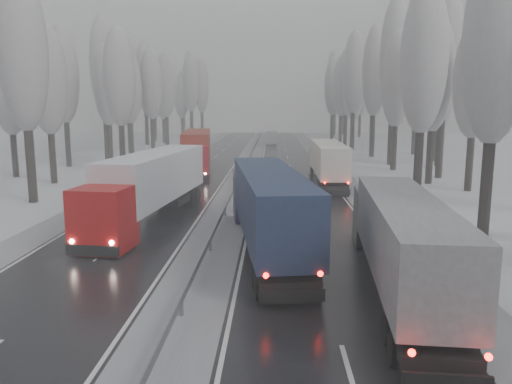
# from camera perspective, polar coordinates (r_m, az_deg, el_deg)

# --- Properties ---
(ground) EXTENTS (260.00, 260.00, 0.00)m
(ground) POSITION_cam_1_polar(r_m,az_deg,el_deg) (14.49, -11.52, -20.15)
(ground) COLOR silver
(ground) RESTS_ON ground
(carriageway_right) EXTENTS (7.50, 200.00, 0.03)m
(carriageway_right) POSITION_cam_1_polar(r_m,az_deg,el_deg) (42.86, 4.76, 0.04)
(carriageway_right) COLOR black
(carriageway_right) RESTS_ON ground
(carriageway_left) EXTENTS (7.50, 200.00, 0.03)m
(carriageway_left) POSITION_cam_1_polar(r_m,az_deg,el_deg) (43.62, -9.15, 0.12)
(carriageway_left) COLOR black
(carriageway_left) RESTS_ON ground
(median_slush) EXTENTS (3.00, 200.00, 0.04)m
(median_slush) POSITION_cam_1_polar(r_m,az_deg,el_deg) (42.92, -2.26, 0.09)
(median_slush) COLOR #9DA0A5
(median_slush) RESTS_ON ground
(shoulder_right) EXTENTS (2.40, 200.00, 0.04)m
(shoulder_right) POSITION_cam_1_polar(r_m,az_deg,el_deg) (43.38, 11.31, 0.01)
(shoulder_right) COLOR #9DA0A5
(shoulder_right) RESTS_ON ground
(shoulder_left) EXTENTS (2.40, 200.00, 0.04)m
(shoulder_left) POSITION_cam_1_polar(r_m,az_deg,el_deg) (44.83, -15.37, 0.16)
(shoulder_left) COLOR #9DA0A5
(shoulder_left) RESTS_ON ground
(median_guardrail) EXTENTS (0.12, 200.00, 0.76)m
(median_guardrail) POSITION_cam_1_polar(r_m,az_deg,el_deg) (42.81, -2.26, 0.85)
(median_guardrail) COLOR slate
(median_guardrail) RESTS_ON ground
(tree_16) EXTENTS (3.60, 3.60, 16.53)m
(tree_16) POSITION_cam_1_polar(r_m,az_deg,el_deg) (30.51, 25.89, 15.34)
(tree_16) COLOR black
(tree_16) RESTS_ON ground
(tree_18) EXTENTS (3.60, 3.60, 16.58)m
(tree_18) POSITION_cam_1_polar(r_m,az_deg,el_deg) (41.00, 18.64, 14.13)
(tree_18) COLOR black
(tree_18) RESTS_ON ground
(tree_19) EXTENTS (3.60, 3.60, 14.57)m
(tree_19) POSITION_cam_1_polar(r_m,az_deg,el_deg) (46.47, 23.78, 11.65)
(tree_19) COLOR black
(tree_19) RESTS_ON ground
(tree_20) EXTENTS (3.60, 3.60, 15.71)m
(tree_20) POSITION_cam_1_polar(r_m,az_deg,el_deg) (49.70, 19.72, 12.56)
(tree_20) COLOR black
(tree_20) RESTS_ON ground
(tree_21) EXTENTS (3.60, 3.60, 18.62)m
(tree_21) POSITION_cam_1_polar(r_m,az_deg,el_deg) (54.32, 20.84, 14.17)
(tree_21) COLOR black
(tree_21) RESTS_ON ground
(tree_22) EXTENTS (3.60, 3.60, 15.86)m
(tree_22) POSITION_cam_1_polar(r_m,az_deg,el_deg) (59.53, 15.82, 12.28)
(tree_22) COLOR black
(tree_22) RESTS_ON ground
(tree_23) EXTENTS (3.60, 3.60, 13.55)m
(tree_23) POSITION_cam_1_polar(r_m,az_deg,el_deg) (65.03, 20.39, 10.50)
(tree_23) COLOR black
(tree_23) RESTS_ON ground
(tree_24) EXTENTS (3.60, 3.60, 20.49)m
(tree_24) POSITION_cam_1_polar(r_m,az_deg,el_deg) (65.20, 15.55, 14.63)
(tree_24) COLOR black
(tree_24) RESTS_ON ground
(tree_25) EXTENTS (3.60, 3.60, 19.44)m
(tree_25) POSITION_cam_1_polar(r_m,az_deg,el_deg) (70.84, 20.36, 13.43)
(tree_25) COLOR black
(tree_25) RESTS_ON ground
(tree_26) EXTENTS (3.60, 3.60, 18.78)m
(tree_26) POSITION_cam_1_polar(r_m,az_deg,el_deg) (75.04, 13.40, 13.19)
(tree_26) COLOR black
(tree_26) RESTS_ON ground
(tree_27) EXTENTS (3.60, 3.60, 17.62)m
(tree_27) POSITION_cam_1_polar(r_m,az_deg,el_deg) (80.53, 17.92, 12.21)
(tree_27) COLOR black
(tree_27) RESTS_ON ground
(tree_28) EXTENTS (3.60, 3.60, 19.62)m
(tree_28) POSITION_cam_1_polar(r_m,az_deg,el_deg) (85.36, 11.15, 13.17)
(tree_28) COLOR black
(tree_28) RESTS_ON ground
(tree_29) EXTENTS (3.60, 3.60, 18.11)m
(tree_29) POSITION_cam_1_polar(r_m,az_deg,el_deg) (90.64, 15.44, 12.19)
(tree_29) COLOR black
(tree_29) RESTS_ON ground
(tree_30) EXTENTS (3.60, 3.60, 17.86)m
(tree_30) POSITION_cam_1_polar(r_m,az_deg,el_deg) (94.96, 10.32, 12.15)
(tree_30) COLOR black
(tree_30) RESTS_ON ground
(tree_31) EXTENTS (3.60, 3.60, 18.58)m
(tree_31) POSITION_cam_1_polar(r_m,az_deg,el_deg) (99.91, 13.43, 12.18)
(tree_31) COLOR black
(tree_31) RESTS_ON ground
(tree_32) EXTENTS (3.60, 3.60, 17.33)m
(tree_32) POSITION_cam_1_polar(r_m,az_deg,el_deg) (102.39, 9.74, 11.79)
(tree_32) COLOR black
(tree_32) RESTS_ON ground
(tree_33) EXTENTS (3.60, 3.60, 14.33)m
(tree_33) POSITION_cam_1_polar(r_m,az_deg,el_deg) (106.74, 11.12, 10.62)
(tree_33) COLOR black
(tree_33) RESTS_ON ground
(tree_34) EXTENTS (3.60, 3.60, 17.63)m
(tree_34) POSITION_cam_1_polar(r_m,az_deg,el_deg) (109.33, 8.76, 11.77)
(tree_34) COLOR black
(tree_34) RESTS_ON ground
(tree_35) EXTENTS (3.60, 3.60, 18.25)m
(tree_35) POSITION_cam_1_polar(r_m,az_deg,el_deg) (114.71, 13.20, 11.72)
(tree_35) COLOR black
(tree_35) RESTS_ON ground
(tree_36) EXTENTS (3.60, 3.60, 20.23)m
(tree_36) POSITION_cam_1_polar(r_m,az_deg,el_deg) (119.32, 8.86, 12.38)
(tree_36) COLOR black
(tree_36) RESTS_ON ground
(tree_37) EXTENTS (3.60, 3.60, 16.37)m
(tree_37) POSITION_cam_1_polar(r_m,az_deg,el_deg) (124.18, 11.87, 11.04)
(tree_37) COLOR black
(tree_37) RESTS_ON ground
(tree_38) EXTENTS (3.60, 3.60, 17.97)m
(tree_38) POSITION_cam_1_polar(r_m,az_deg,el_deg) (129.94, 9.04, 11.51)
(tree_38) COLOR black
(tree_38) RESTS_ON ground
(tree_39) EXTENTS (3.60, 3.60, 16.19)m
(tree_39) POSITION_cam_1_polar(r_m,az_deg,el_deg) (134.24, 10.03, 10.93)
(tree_39) COLOR black
(tree_39) RESTS_ON ground
(tree_58) EXTENTS (3.60, 3.60, 17.21)m
(tree_58) POSITION_cam_1_polar(r_m,az_deg,el_deg) (41.24, -25.16, 14.27)
(tree_58) COLOR black
(tree_58) RESTS_ON ground
(tree_60) EXTENTS (3.60, 3.60, 14.84)m
(tree_60) POSITION_cam_1_polar(r_m,az_deg,el_deg) (50.94, -22.74, 11.67)
(tree_60) COLOR black
(tree_60) RESTS_ON ground
(tree_61) EXTENTS (3.60, 3.60, 13.95)m
(tree_61) POSITION_cam_1_polar(r_m,az_deg,el_deg) (57.05, -26.38, 10.55)
(tree_61) COLOR black
(tree_61) RESTS_ON ground
(tree_62) EXTENTS (3.60, 3.60, 16.04)m
(tree_62) POSITION_cam_1_polar(r_m,az_deg,el_deg) (58.57, -15.37, 12.46)
(tree_62) COLOR black
(tree_62) RESTS_ON ground
(tree_63) EXTENTS (3.60, 3.60, 16.88)m
(tree_63) POSITION_cam_1_polar(r_m,az_deg,el_deg) (65.04, -21.14, 12.33)
(tree_63) COLOR black
(tree_63) RESTS_ON ground
(tree_64) EXTENTS (3.60, 3.60, 15.42)m
(tree_64) POSITION_cam_1_polar(r_m,az_deg,el_deg) (68.41, -16.62, 11.62)
(tree_64) COLOR black
(tree_64) RESTS_ON ground
(tree_65) EXTENTS (3.60, 3.60, 19.48)m
(tree_65) POSITION_cam_1_polar(r_m,az_deg,el_deg) (72.91, -17.07, 13.50)
(tree_65) COLOR black
(tree_65) RESTS_ON ground
(tree_66) EXTENTS (3.60, 3.60, 15.23)m
(tree_66) POSITION_cam_1_polar(r_m,az_deg,el_deg) (77.58, -14.25, 11.36)
(tree_66) COLOR black
(tree_66) RESTS_ON ground
(tree_67) EXTENTS (3.60, 3.60, 17.09)m
(tree_67) POSITION_cam_1_polar(r_m,az_deg,el_deg) (81.85, -14.45, 12.08)
(tree_67) COLOR black
(tree_67) RESTS_ON ground
(tree_68) EXTENTS (3.60, 3.60, 16.65)m
(tree_68) POSITION_cam_1_polar(r_m,az_deg,el_deg) (83.75, -11.92, 11.92)
(tree_68) COLOR black
(tree_68) RESTS_ON ground
(tree_69) EXTENTS (3.60, 3.60, 19.35)m
(tree_69) POSITION_cam_1_polar(r_m,az_deg,el_deg) (88.94, -14.44, 12.79)
(tree_69) COLOR black
(tree_69) RESTS_ON ground
(tree_70) EXTENTS (3.60, 3.60, 17.09)m
(tree_70) POSITION_cam_1_polar(r_m,az_deg,el_deg) (93.52, -10.27, 11.89)
(tree_70) COLOR black
(tree_70) RESTS_ON ground
(tree_71) EXTENTS (3.60, 3.60, 19.61)m
(tree_71) POSITION_cam_1_polar(r_m,az_deg,el_deg) (98.57, -12.57, 12.63)
(tree_71) COLOR black
(tree_71) RESTS_ON ground
(tree_72) EXTENTS (3.60, 3.60, 15.11)m
(tree_72) POSITION_cam_1_polar(r_m,az_deg,el_deg) (103.16, -10.58, 10.96)
(tree_72) COLOR black
(tree_72) RESTS_ON ground
(tree_73) EXTENTS (3.60, 3.60, 17.22)m
(tree_73) POSITION_cam_1_polar(r_m,az_deg,el_deg) (107.74, -11.67, 11.58)
(tree_73) COLOR black
(tree_73) RESTS_ON ground
(tree_74) EXTENTS (3.60, 3.60, 19.68)m
(tree_74) POSITION_cam_1_polar(r_m,az_deg,el_deg) (113.14, -7.48, 12.39)
(tree_74) COLOR black
(tree_74) RESTS_ON ground
(tree_75) EXTENTS (3.60, 3.60, 18.60)m
(tree_75) POSITION_cam_1_polar(r_m,az_deg,el_deg) (118.82, -11.59, 11.81)
(tree_75) COLOR black
(tree_75) RESTS_ON ground
(tree_76) EXTENTS (3.60, 3.60, 18.55)m
(tree_76) POSITION_cam_1_polar(r_m,az_deg,el_deg) (122.23, -6.26, 11.86)
(tree_76) COLOR black
(tree_76) RESTS_ON ground
(tree_77) EXTENTS (3.60, 3.60, 14.32)m
(tree_77) POSITION_cam_1_polar(r_m,az_deg,el_deg) (127.00, -8.52, 10.52)
(tree_77) COLOR black
(tree_77) RESTS_ON ground
(tree_78) EXTENTS (3.60, 3.60, 19.55)m
(tree_78) POSITION_cam_1_polar(r_m,az_deg,el_deg) (129.30, -7.41, 12.00)
(tree_78) COLOR black
(tree_78) RESTS_ON ground
(tree_79) EXTENTS (3.60, 3.60, 17.07)m
(tree_79) POSITION_cam_1_polar(r_m,az_deg,el_deg) (133.65, -8.31, 11.23)
(tree_79) COLOR black
(tree_79) RESTS_ON ground
(truck_grey_tarp) EXTENTS (3.61, 15.14, 3.85)m
(truck_grey_tarp) POSITION_cam_1_polar(r_m,az_deg,el_deg) (20.27, 16.06, -4.74)
(truck_grey_tarp) COLOR #4D4C51
(truck_grey_tarp) RESTS_ON ground
(truck_blue_box) EXTENTS (4.66, 16.39, 4.17)m
(truck_blue_box) POSITION_cam_1_polar(r_m,az_deg,el_deg) (24.86, 1.26, -1.29)
(truck_blue_box) COLOR #1D1E4A
(truck_blue_box) RESTS_ON ground
(truck_cream_box) EXTENTS (2.54, 15.39, 3.94)m
(truck_cream_box) POSITION_cam_1_polar(r_m,az_deg,el_deg) (47.19, 8.13, 3.66)
(truck_cream_box) COLOR beige
(truck_cream_box) RESTS_ON ground
(box_truck_distant) EXTENTS (2.27, 7.15, 2.66)m
(box_truck_distant) POSITION_cam_1_polar(r_m,az_deg,el_deg) (98.53, 1.75, 6.29)
(box_truck_distant) COLOR #A9ACB0
(box_truck_distant) RESTS_ON ground
(truck_red_white) EXTENTS (4.44, 16.88, 4.29)m
(truck_red_white) POSITION_cam_1_polar(r_m,az_deg,el_deg) (31.77, -11.97, 1.03)
(truck_red_white) COLOR #A4090A
(truck_red_white) RESTS_ON ground
(truck_red_red) EXTENTS (4.78, 17.73, 4.51)m
(truck_red_red) POSITION_cam_1_polar(r_m,az_deg,el_deg) (55.47, -6.78, 4.92)
(truck_red_red) COLOR #A70912
(truck_red_red) RESTS_ON ground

